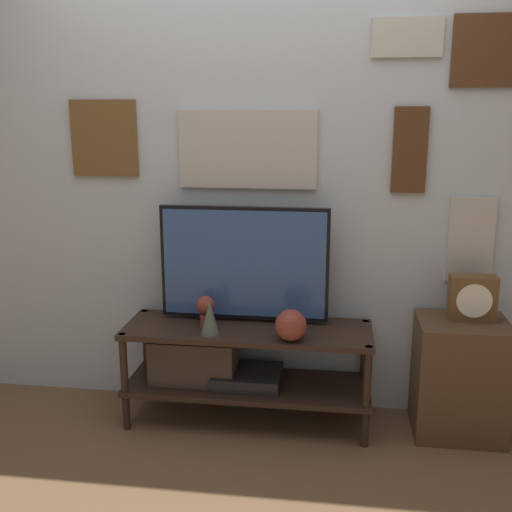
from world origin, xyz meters
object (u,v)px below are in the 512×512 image
at_px(television, 244,264).
at_px(mantel_clock, 472,298).
at_px(decorative_bust, 206,308).
at_px(vase_slim_bronze, 210,318).
at_px(vase_round_glass, 291,325).

height_order(television, mantel_clock, television).
bearing_deg(decorative_bust, television, 27.79).
relative_size(vase_slim_bronze, mantel_clock, 0.78).
distance_m(decorative_bust, mantel_clock, 1.37).
height_order(television, decorative_bust, television).
distance_m(television, vase_slim_bronze, 0.35).
xyz_separation_m(television, vase_round_glass, (0.27, -0.25, -0.24)).
relative_size(television, vase_round_glass, 5.71).
xyz_separation_m(vase_round_glass, decorative_bust, (-0.46, 0.14, 0.02)).
distance_m(television, decorative_bust, 0.31).
height_order(decorative_bust, mantel_clock, mantel_clock).
height_order(vase_round_glass, mantel_clock, mantel_clock).
xyz_separation_m(vase_slim_bronze, mantel_clock, (1.32, 0.19, 0.10)).
distance_m(television, vase_round_glass, 0.44).
bearing_deg(television, vase_round_glass, -42.08).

